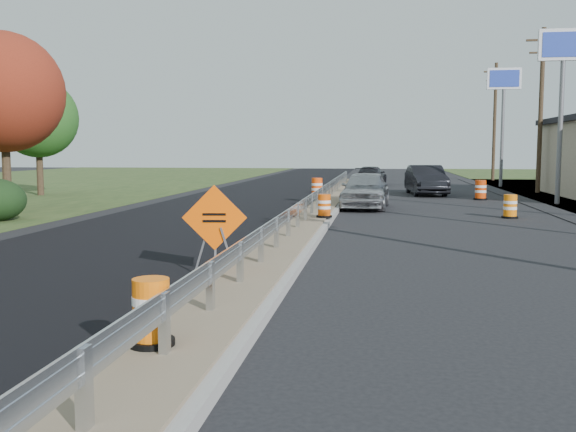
# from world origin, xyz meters

# --- Properties ---
(ground) EXTENTS (140.00, 140.00, 0.00)m
(ground) POSITION_xyz_m (0.00, 0.00, 0.00)
(ground) COLOR black
(ground) RESTS_ON ground
(milled_overlay) EXTENTS (7.20, 120.00, 0.01)m
(milled_overlay) POSITION_xyz_m (-4.40, 10.00, 0.01)
(milled_overlay) COLOR black
(milled_overlay) RESTS_ON ground
(median) EXTENTS (1.60, 55.00, 0.23)m
(median) POSITION_xyz_m (0.00, 8.00, 0.11)
(median) COLOR gray
(median) RESTS_ON ground
(guardrail) EXTENTS (0.10, 46.15, 0.72)m
(guardrail) POSITION_xyz_m (0.00, 9.00, 0.73)
(guardrail) COLOR silver
(guardrail) RESTS_ON median
(pylon_sign_mid) EXTENTS (2.20, 0.30, 7.90)m
(pylon_sign_mid) POSITION_xyz_m (10.50, 16.00, 6.48)
(pylon_sign_mid) COLOR slate
(pylon_sign_mid) RESTS_ON ground
(pylon_sign_north) EXTENTS (2.20, 0.30, 7.90)m
(pylon_sign_north) POSITION_xyz_m (10.50, 30.00, 6.48)
(pylon_sign_north) COLOR slate
(pylon_sign_north) RESTS_ON ground
(utility_pole_nmid) EXTENTS (1.90, 0.26, 9.40)m
(utility_pole_nmid) POSITION_xyz_m (11.50, 24.00, 4.93)
(utility_pole_nmid) COLOR #473523
(utility_pole_nmid) RESTS_ON ground
(utility_pole_north) EXTENTS (1.90, 0.26, 9.40)m
(utility_pole_north) POSITION_xyz_m (11.50, 39.00, 4.93)
(utility_pole_north) COLOR #473523
(utility_pole_north) RESTS_ON ground
(tree_near_red) EXTENTS (4.95, 4.95, 7.35)m
(tree_near_red) POSITION_xyz_m (-13.00, 10.00, 4.86)
(tree_near_red) COLOR #473523
(tree_near_red) RESTS_ON ground
(tree_near_back) EXTENTS (4.29, 4.29, 6.37)m
(tree_near_back) POSITION_xyz_m (-16.00, 18.00, 4.21)
(tree_near_back) COLOR #473523
(tree_near_back) RESTS_ON ground
(caution_sign) EXTENTS (1.31, 0.55, 1.82)m
(caution_sign) POSITION_xyz_m (-0.90, -2.29, 0.46)
(caution_sign) COLOR white
(caution_sign) RESTS_ON ground
(barrel_median_near) EXTENTS (0.54, 0.54, 0.80)m
(barrel_median_near) POSITION_xyz_m (-0.25, -7.74, 0.61)
(barrel_median_near) COLOR black
(barrel_median_near) RESTS_ON median
(barrel_median_mid) EXTENTS (0.54, 0.54, 0.79)m
(barrel_median_mid) POSITION_xyz_m (0.55, 6.79, 0.61)
(barrel_median_mid) COLOR black
(barrel_median_mid) RESTS_ON median
(barrel_median_far) EXTENTS (0.64, 0.64, 0.94)m
(barrel_median_far) POSITION_xyz_m (-0.55, 15.60, 0.68)
(barrel_median_far) COLOR black
(barrel_median_far) RESTS_ON median
(barrel_shoulder_near) EXTENTS (0.59, 0.59, 0.87)m
(barrel_shoulder_near) POSITION_xyz_m (7.19, 9.65, 0.42)
(barrel_shoulder_near) COLOR black
(barrel_shoulder_near) RESTS_ON ground
(barrel_shoulder_mid) EXTENTS (0.68, 0.68, 0.99)m
(barrel_shoulder_mid) POSITION_xyz_m (7.44, 18.38, 0.48)
(barrel_shoulder_mid) COLOR black
(barrel_shoulder_mid) RESTS_ON ground
(car_silver) EXTENTS (2.19, 4.85, 1.62)m
(car_silver) POSITION_xyz_m (1.80, 12.96, 0.81)
(car_silver) COLOR #A9A9AE
(car_silver) RESTS_ON ground
(car_dark_mid) EXTENTS (2.24, 5.15, 1.65)m
(car_dark_mid) POSITION_xyz_m (4.98, 21.74, 0.82)
(car_dark_mid) COLOR black
(car_dark_mid) RESTS_ON ground
(car_dark_far) EXTENTS (2.36, 4.77, 1.33)m
(car_dark_far) POSITION_xyz_m (1.80, 30.94, 0.67)
(car_dark_far) COLOR black
(car_dark_far) RESTS_ON ground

